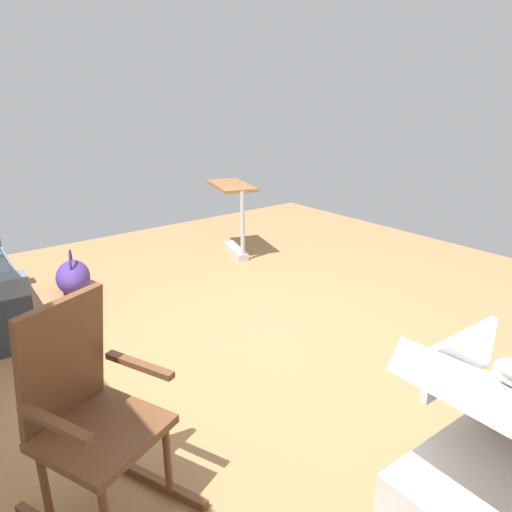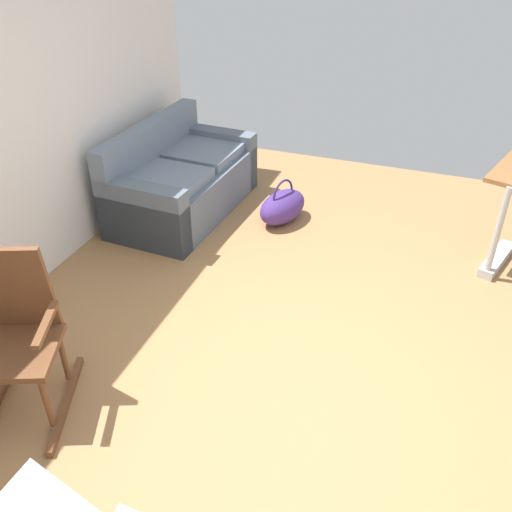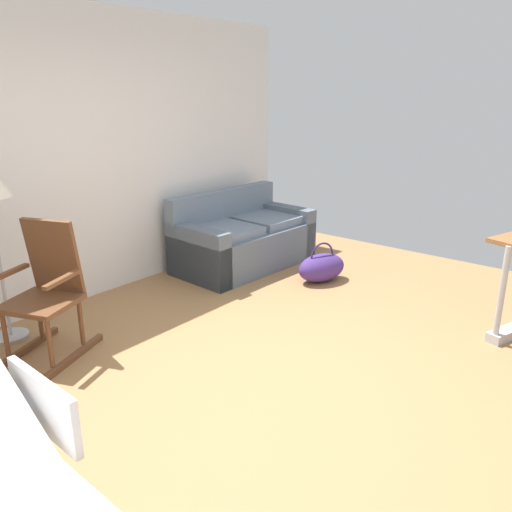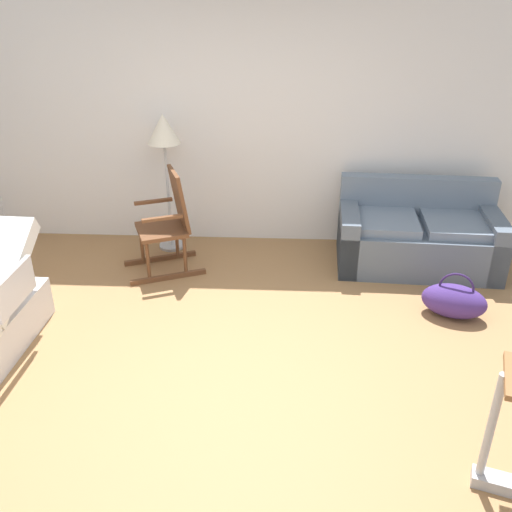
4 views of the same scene
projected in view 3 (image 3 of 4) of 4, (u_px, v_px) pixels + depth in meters
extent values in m
plane|color=#9E7247|center=(279.00, 384.00, 3.60)|extent=(7.09, 7.09, 0.00)
cube|color=white|center=(63.00, 160.00, 4.66)|extent=(5.88, 0.10, 2.70)
cube|color=silver|center=(44.00, 405.00, 2.27)|extent=(0.06, 0.56, 0.28)
cube|color=slate|center=(245.00, 247.00, 5.94)|extent=(1.65, 0.94, 0.45)
cube|color=slate|center=(224.00, 232.00, 5.57)|extent=(0.71, 0.68, 0.10)
cube|color=slate|center=(268.00, 220.00, 6.09)|extent=(0.71, 0.68, 0.10)
cube|color=slate|center=(223.00, 207.00, 6.03)|extent=(1.61, 0.25, 0.40)
cube|color=slate|center=(198.00, 255.00, 5.42)|extent=(0.23, 0.86, 0.60)
cube|color=slate|center=(284.00, 229.00, 6.41)|extent=(0.23, 0.86, 0.60)
cube|color=brown|center=(25.00, 350.00, 4.01)|extent=(0.72, 0.32, 0.05)
cube|color=brown|center=(72.00, 358.00, 3.89)|extent=(0.72, 0.32, 0.05)
cylinder|color=brown|center=(50.00, 342.00, 3.66)|extent=(0.04, 0.04, 0.40)
cylinder|color=brown|center=(5.00, 335.00, 3.77)|extent=(0.04, 0.04, 0.40)
cylinder|color=brown|center=(81.00, 321.00, 3.99)|extent=(0.04, 0.04, 0.40)
cylinder|color=brown|center=(39.00, 315.00, 4.10)|extent=(0.04, 0.04, 0.40)
cube|color=brown|center=(41.00, 303.00, 3.82)|extent=(0.61, 0.62, 0.04)
cube|color=brown|center=(53.00, 257.00, 3.91)|extent=(0.27, 0.45, 0.60)
cube|color=brown|center=(62.00, 279.00, 3.67)|extent=(0.37, 0.19, 0.03)
cube|color=brown|center=(9.00, 273.00, 3.80)|extent=(0.37, 0.19, 0.03)
cylinder|color=#B2B5BA|center=(11.00, 336.00, 4.26)|extent=(0.28, 0.28, 0.03)
cylinder|color=#B2B5BA|center=(0.00, 269.00, 4.08)|extent=(0.03, 0.03, 1.15)
cylinder|color=black|center=(494.00, 339.00, 4.17)|extent=(0.07, 0.07, 0.06)
cylinder|color=#B2B5BA|center=(502.00, 291.00, 4.04)|extent=(0.05, 0.05, 0.74)
ellipsoid|color=#472D7A|center=(322.00, 268.00, 5.49)|extent=(0.63, 0.48, 0.30)
torus|color=#312055|center=(322.00, 256.00, 5.45)|extent=(0.29, 0.12, 0.30)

